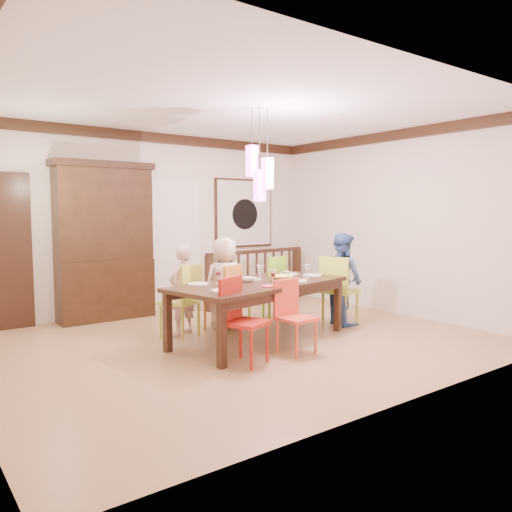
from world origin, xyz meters
TOP-DOWN VIEW (x-y plane):
  - floor at (0.00, 0.00)m, footprint 6.00×6.00m
  - ceiling at (0.00, 0.00)m, footprint 6.00×6.00m
  - wall_back at (0.00, 2.50)m, footprint 6.00×0.00m
  - wall_right at (3.00, 0.00)m, footprint 0.00×5.00m
  - crown_molding at (0.00, 0.00)m, footprint 6.00×5.00m
  - white_doorway at (0.35, 2.46)m, footprint 0.97×0.05m
  - painting at (1.80, 2.46)m, footprint 1.25×0.06m
  - pendant_cluster at (0.22, -0.12)m, footprint 0.27×0.21m
  - dining_table at (0.22, -0.12)m, footprint 2.52×1.51m
  - chair_far_left at (-0.50, 0.64)m, footprint 0.58×0.58m
  - chair_far_mid at (0.14, 0.64)m, footprint 0.54×0.54m
  - chair_far_right at (0.95, 0.69)m, footprint 0.55×0.55m
  - chair_near_left at (-0.48, -0.81)m, footprint 0.55×0.55m
  - chair_near_mid at (0.22, -0.83)m, footprint 0.41×0.41m
  - chair_end_right at (1.74, -0.06)m, footprint 0.56×0.56m
  - china_hutch at (-0.89, 2.30)m, footprint 1.50×0.46m
  - balustrade at (1.71, 1.95)m, footprint 2.21×0.31m
  - person_far_left at (-0.41, 0.75)m, footprint 0.51×0.42m
  - person_far_mid at (0.22, 0.69)m, footprint 0.65×0.45m
  - person_end_right at (1.74, -0.09)m, footprint 0.58×0.71m
  - serving_bowl at (0.50, -0.21)m, footprint 0.39×0.39m
  - small_bowl at (0.11, -0.02)m, footprint 0.22×0.22m
  - cup_left at (-0.20, -0.19)m, footprint 0.13×0.13m
  - cup_right at (0.78, 0.02)m, footprint 0.11×0.11m
  - plate_far_left at (-0.51, 0.16)m, footprint 0.26×0.26m
  - plate_far_mid at (0.26, 0.15)m, footprint 0.26×0.26m
  - plate_far_right at (1.00, 0.23)m, footprint 0.26×0.26m
  - plate_near_left at (-0.54, -0.45)m, footprint 0.26×0.26m
  - plate_near_mid at (0.63, -0.37)m, footprint 0.26×0.26m
  - plate_end_right at (1.18, -0.06)m, footprint 0.26×0.26m
  - wine_glass_a at (-0.27, 0.07)m, footprint 0.08×0.08m
  - wine_glass_b at (0.35, 0.05)m, footprint 0.08×0.08m
  - wine_glass_c at (0.19, -0.43)m, footprint 0.08×0.08m
  - wine_glass_d at (0.91, -0.24)m, footprint 0.08×0.08m
  - napkin at (0.09, -0.50)m, footprint 0.18×0.14m

SIDE VIEW (x-z plane):
  - floor at x=0.00m, z-range 0.00..0.00m
  - chair_near_mid at x=0.22m, z-range 0.06..0.91m
  - balustrade at x=1.71m, z-range 0.02..0.98m
  - chair_far_mid at x=0.14m, z-range 0.07..0.98m
  - chair_near_left at x=-0.48m, z-range 0.07..1.00m
  - chair_far_left at x=-0.50m, z-range 0.07..1.03m
  - chair_far_right at x=0.95m, z-range 0.07..1.05m
  - chair_end_right at x=1.74m, z-range 0.07..1.07m
  - person_far_left at x=-0.41m, z-range 0.00..1.19m
  - person_far_mid at x=0.22m, z-range 0.00..1.28m
  - person_end_right at x=1.74m, z-range 0.00..1.33m
  - dining_table at x=0.22m, z-range 0.30..1.05m
  - plate_far_left at x=-0.51m, z-range 0.75..0.76m
  - plate_far_mid at x=0.26m, z-range 0.75..0.76m
  - plate_far_right at x=1.00m, z-range 0.75..0.76m
  - plate_near_left at x=-0.54m, z-range 0.75..0.76m
  - plate_near_mid at x=0.63m, z-range 0.75..0.76m
  - plate_end_right at x=1.18m, z-range 0.75..0.76m
  - napkin at x=0.09m, z-range 0.75..0.76m
  - small_bowl at x=0.11m, z-range 0.75..0.81m
  - serving_bowl at x=0.50m, z-range 0.75..0.82m
  - cup_right at x=0.78m, z-range 0.75..0.83m
  - cup_left at x=-0.20m, z-range 0.75..0.85m
  - wine_glass_a at x=-0.27m, z-range 0.75..0.94m
  - wine_glass_b at x=0.35m, z-range 0.75..0.94m
  - wine_glass_c at x=0.19m, z-range 0.75..0.94m
  - wine_glass_d at x=0.91m, z-range 0.75..0.94m
  - white_doorway at x=0.35m, z-range -0.06..2.16m
  - china_hutch at x=-0.89m, z-range 0.00..2.38m
  - wall_back at x=0.00m, z-range -1.55..4.45m
  - wall_right at x=3.00m, z-range -1.05..3.95m
  - painting at x=1.80m, z-range 0.97..2.22m
  - pendant_cluster at x=0.22m, z-range 1.54..2.68m
  - crown_molding at x=0.00m, z-range 2.74..2.90m
  - ceiling at x=0.00m, z-range 2.90..2.90m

